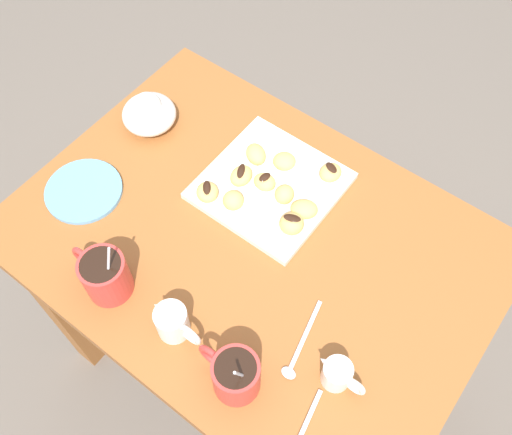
{
  "coord_description": "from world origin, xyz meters",
  "views": [
    {
      "loc": [
        -0.35,
        0.45,
        1.76
      ],
      "look_at": [
        0.02,
        -0.04,
        0.77
      ],
      "focal_mm": 40.11,
      "sensor_mm": 36.0,
      "label": 1
    }
  ],
  "objects": [
    {
      "name": "loose_spoon_near_saucer",
      "position": [
        -0.21,
        0.13,
        0.76
      ],
      "size": [
        0.05,
        0.16,
        0.01
      ],
      "color": "silver",
      "rests_on": "dining_table"
    },
    {
      "name": "dining_table",
      "position": [
        0.0,
        0.0,
        0.59
      ],
      "size": [
        0.95,
        0.69,
        0.75
      ],
      "color": "#935628",
      "rests_on": "ground_plane"
    },
    {
      "name": "pastry_plate_square",
      "position": [
        0.05,
        -0.13,
        0.76
      ],
      "size": [
        0.27,
        0.27,
        0.02
      ],
      "primitive_type": "cube",
      "color": "white",
      "rests_on": "dining_table"
    },
    {
      "name": "chocolate_drizzle_6",
      "position": [
        -0.04,
        -0.22,
        0.8
      ],
      "size": [
        0.04,
        0.03,
        0.0
      ],
      "primitive_type": "ellipsoid",
      "rotation": [
        0.0,
        0.0,
        5.89
      ],
      "color": "black",
      "rests_on": "beignet_6"
    },
    {
      "name": "chocolate_drizzle_4",
      "position": [
        -0.05,
        -0.06,
        0.81
      ],
      "size": [
        0.04,
        0.03,
        0.0
      ],
      "primitive_type": "ellipsoid",
      "rotation": [
        0.0,
        0.0,
        0.39
      ],
      "color": "black",
      "rests_on": "beignet_4"
    },
    {
      "name": "saucer_sky_left",
      "position": [
        0.36,
        0.12,
        0.76
      ],
      "size": [
        0.16,
        0.16,
        0.01
      ],
      "primitive_type": "cylinder",
      "color": "#66A8DB",
      "rests_on": "dining_table"
    },
    {
      "name": "beignet_9",
      "position": [
        0.05,
        -0.11,
        0.78
      ],
      "size": [
        0.05,
        0.04,
        0.03
      ],
      "primitive_type": "ellipsoid",
      "rotation": [
        0.0,
        0.0,
        4.79
      ],
      "color": "#E5B260",
      "rests_on": "pastry_plate_square"
    },
    {
      "name": "beignet_1",
      "position": [
        0.13,
        -0.02,
        0.78
      ],
      "size": [
        0.07,
        0.07,
        0.03
      ],
      "primitive_type": "ellipsoid",
      "rotation": [
        0.0,
        0.0,
        2.32
      ],
      "color": "#E5B260",
      "rests_on": "pastry_plate_square"
    },
    {
      "name": "ground_plane",
      "position": [
        0.0,
        0.0,
        0.0
      ],
      "size": [
        8.0,
        8.0,
        0.0
      ],
      "primitive_type": "plane",
      "color": "#665B51"
    },
    {
      "name": "chocolate_drizzle_1",
      "position": [
        0.13,
        -0.02,
        0.8
      ],
      "size": [
        0.04,
        0.04,
        0.0
      ],
      "primitive_type": "ellipsoid",
      "rotation": [
        0.0,
        0.0,
        2.28
      ],
      "color": "black",
      "rests_on": "beignet_1"
    },
    {
      "name": "beignet_4",
      "position": [
        -0.05,
        -0.06,
        0.79
      ],
      "size": [
        0.07,
        0.07,
        0.04
      ],
      "primitive_type": "ellipsoid",
      "rotation": [
        0.0,
        0.0,
        0.78
      ],
      "color": "#E5B260",
      "rests_on": "pastry_plate_square"
    },
    {
      "name": "coffee_mug_red_left",
      "position": [
        -0.15,
        0.25,
        0.8
      ],
      "size": [
        0.12,
        0.08,
        0.14
      ],
      "color": "red",
      "rests_on": "dining_table"
    },
    {
      "name": "beignet_8",
      "position": [
        -0.05,
        -0.11,
        0.78
      ],
      "size": [
        0.07,
        0.07,
        0.03
      ],
      "primitive_type": "ellipsoid",
      "rotation": [
        0.0,
        0.0,
        3.68
      ],
      "color": "#E5B260",
      "rests_on": "pastry_plate_square"
    },
    {
      "name": "beignet_7",
      "position": [
        0.07,
        -0.04,
        0.79
      ],
      "size": [
        0.05,
        0.05,
        0.04
      ],
      "primitive_type": "ellipsoid",
      "rotation": [
        0.0,
        0.0,
        0.17
      ],
      "color": "#E5B260",
      "rests_on": "pastry_plate_square"
    },
    {
      "name": "chocolate_sauce_pitcher",
      "position": [
        -0.29,
        0.13,
        0.78
      ],
      "size": [
        0.09,
        0.05,
        0.06
      ],
      "color": "white",
      "rests_on": "dining_table"
    },
    {
      "name": "beignet_5",
      "position": [
        -0.0,
        -0.11,
        0.79
      ],
      "size": [
        0.05,
        0.05,
        0.04
      ],
      "primitive_type": "ellipsoid",
      "rotation": [
        0.0,
        0.0,
        0.18
      ],
      "color": "#E5B260",
      "rests_on": "pastry_plate_square"
    },
    {
      "name": "chocolate_drizzle_0",
      "position": [
        0.1,
        -0.1,
        0.8
      ],
      "size": [
        0.03,
        0.04,
        0.0
      ],
      "primitive_type": "ellipsoid",
      "rotation": [
        0.0,
        0.0,
        5.17
      ],
      "color": "black",
      "rests_on": "beignet_0"
    },
    {
      "name": "ice_cream_bowl",
      "position": [
        0.37,
        -0.1,
        0.79
      ],
      "size": [
        0.12,
        0.12,
        0.09
      ],
      "color": "white",
      "rests_on": "dining_table"
    },
    {
      "name": "beignet_3",
      "position": [
        0.11,
        -0.16,
        0.79
      ],
      "size": [
        0.07,
        0.07,
        0.03
      ],
      "primitive_type": "ellipsoid",
      "rotation": [
        0.0,
        0.0,
        2.54
      ],
      "color": "#E5B260",
      "rests_on": "pastry_plate_square"
    },
    {
      "name": "beignet_6",
      "position": [
        -0.04,
        -0.22,
        0.78
      ],
      "size": [
        0.05,
        0.06,
        0.03
      ],
      "primitive_type": "ellipsoid",
      "rotation": [
        0.0,
        0.0,
        6.1
      ],
      "color": "#E5B260",
      "rests_on": "pastry_plate_square"
    },
    {
      "name": "beignet_2",
      "position": [
        0.05,
        -0.18,
        0.78
      ],
      "size": [
        0.07,
        0.07,
        0.03
      ],
      "primitive_type": "ellipsoid",
      "rotation": [
        0.0,
        0.0,
        3.76
      ],
      "color": "#E5B260",
      "rests_on": "pastry_plate_square"
    },
    {
      "name": "beignet_0",
      "position": [
        0.1,
        -0.1,
        0.78
      ],
      "size": [
        0.05,
        0.06,
        0.03
      ],
      "primitive_type": "ellipsoid",
      "rotation": [
        0.0,
        0.0,
        4.8
      ],
      "color": "#E5B260",
      "rests_on": "pastry_plate_square"
    },
    {
      "name": "coffee_mug_red_right",
      "position": [
        0.16,
        0.25,
        0.8
      ],
      "size": [
        0.13,
        0.09,
        0.15
      ],
      "color": "red",
      "rests_on": "dining_table"
    },
    {
      "name": "chocolate_drizzle_9",
      "position": [
        0.05,
        -0.11,
        0.8
      ],
      "size": [
        0.02,
        0.03,
        0.0
      ],
      "primitive_type": "ellipsoid",
      "rotation": [
        0.0,
        0.0,
        4.54
      ],
      "color": "black",
      "rests_on": "beignet_9"
    },
    {
      "name": "cream_pitcher_white",
      "position": [
        -0.0,
        0.24,
        0.79
      ],
      "size": [
        0.1,
        0.06,
        0.07
      ],
      "color": "white",
      "rests_on": "dining_table"
    }
  ]
}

